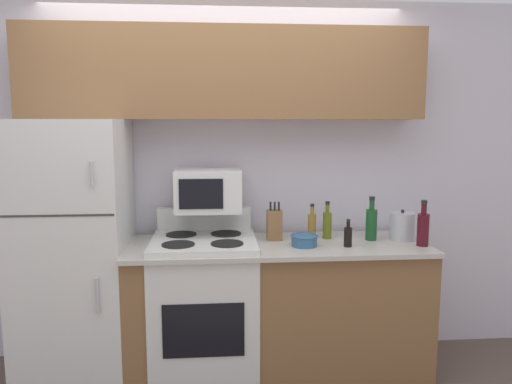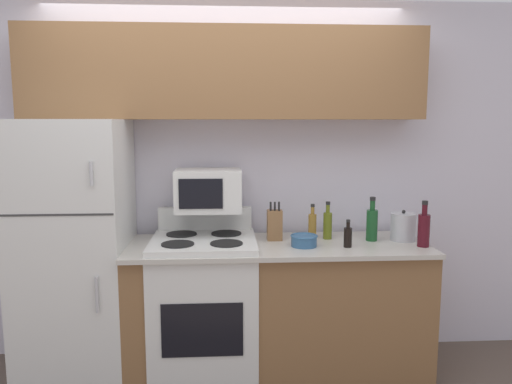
{
  "view_description": "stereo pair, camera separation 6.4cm",
  "coord_description": "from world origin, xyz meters",
  "px_view_note": "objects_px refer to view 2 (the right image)",
  "views": [
    {
      "loc": [
        -0.07,
        -2.9,
        1.71
      ],
      "look_at": [
        0.19,
        0.29,
        1.25
      ],
      "focal_mm": 35.0,
      "sensor_mm": 36.0,
      "label": 1
    },
    {
      "loc": [
        -0.0,
        -2.91,
        1.71
      ],
      "look_at": [
        0.19,
        0.29,
        1.25
      ],
      "focal_mm": 35.0,
      "sensor_mm": 36.0,
      "label": 2
    }
  ],
  "objects_px": {
    "stove": "(205,305)",
    "bottle_vinegar": "(313,225)",
    "bowl": "(304,240)",
    "bottle_soy_sauce": "(348,236)",
    "bottle_wine_red": "(424,229)",
    "knife_block": "(275,225)",
    "microwave": "(209,190)",
    "bottle_olive_oil": "(328,224)",
    "bottle_wine_green": "(372,224)",
    "refrigerator": "(76,252)",
    "kettle": "(403,227)"
  },
  "relations": [
    {
      "from": "stove",
      "to": "microwave",
      "type": "bearing_deg",
      "value": 77.12
    },
    {
      "from": "kettle",
      "to": "knife_block",
      "type": "bearing_deg",
      "value": 175.87
    },
    {
      "from": "microwave",
      "to": "knife_block",
      "type": "distance_m",
      "value": 0.51
    },
    {
      "from": "bottle_wine_red",
      "to": "bottle_soy_sauce",
      "type": "distance_m",
      "value": 0.49
    },
    {
      "from": "refrigerator",
      "to": "kettle",
      "type": "bearing_deg",
      "value": 0.2
    },
    {
      "from": "stove",
      "to": "bottle_wine_green",
      "type": "relative_size",
      "value": 3.67
    },
    {
      "from": "refrigerator",
      "to": "bowl",
      "type": "distance_m",
      "value": 1.5
    },
    {
      "from": "bottle_wine_green",
      "to": "refrigerator",
      "type": "bearing_deg",
      "value": -179.57
    },
    {
      "from": "bottle_soy_sauce",
      "to": "bottle_wine_green",
      "type": "bearing_deg",
      "value": 38.99
    },
    {
      "from": "refrigerator",
      "to": "stove",
      "type": "xyz_separation_m",
      "value": [
        0.84,
        -0.03,
        -0.37
      ]
    },
    {
      "from": "stove",
      "to": "bottle_vinegar",
      "type": "distance_m",
      "value": 0.92
    },
    {
      "from": "bottle_wine_green",
      "to": "bottle_vinegar",
      "type": "bearing_deg",
      "value": 166.63
    },
    {
      "from": "refrigerator",
      "to": "stove",
      "type": "height_order",
      "value": "refrigerator"
    },
    {
      "from": "refrigerator",
      "to": "microwave",
      "type": "relative_size",
      "value": 3.9
    },
    {
      "from": "bottle_soy_sauce",
      "to": "bottle_wine_red",
      "type": "bearing_deg",
      "value": -1.76
    },
    {
      "from": "knife_block",
      "to": "bottle_vinegar",
      "type": "height_order",
      "value": "knife_block"
    },
    {
      "from": "bottle_wine_red",
      "to": "bottle_soy_sauce",
      "type": "bearing_deg",
      "value": 178.24
    },
    {
      "from": "microwave",
      "to": "bottle_wine_green",
      "type": "bearing_deg",
      "value": -4.93
    },
    {
      "from": "microwave",
      "to": "bowl",
      "type": "relative_size",
      "value": 2.48
    },
    {
      "from": "knife_block",
      "to": "bottle_soy_sauce",
      "type": "height_order",
      "value": "knife_block"
    },
    {
      "from": "bottle_olive_oil",
      "to": "stove",
      "type": "bearing_deg",
      "value": -172.37
    },
    {
      "from": "stove",
      "to": "bottle_olive_oil",
      "type": "relative_size",
      "value": 4.24
    },
    {
      "from": "stove",
      "to": "bottle_soy_sauce",
      "type": "bearing_deg",
      "value": -7.4
    },
    {
      "from": "stove",
      "to": "bottle_soy_sauce",
      "type": "relative_size",
      "value": 6.12
    },
    {
      "from": "bottle_soy_sauce",
      "to": "bottle_vinegar",
      "type": "distance_m",
      "value": 0.32
    },
    {
      "from": "stove",
      "to": "bottle_vinegar",
      "type": "height_order",
      "value": "bottle_vinegar"
    },
    {
      "from": "refrigerator",
      "to": "knife_block",
      "type": "xyz_separation_m",
      "value": [
        1.32,
        0.07,
        0.15
      ]
    },
    {
      "from": "knife_block",
      "to": "bottle_wine_red",
      "type": "distance_m",
      "value": 0.97
    },
    {
      "from": "bottle_olive_oil",
      "to": "bottle_wine_green",
      "type": "relative_size",
      "value": 0.87
    },
    {
      "from": "bowl",
      "to": "kettle",
      "type": "relative_size",
      "value": 0.85
    },
    {
      "from": "knife_block",
      "to": "bottle_wine_green",
      "type": "distance_m",
      "value": 0.66
    },
    {
      "from": "microwave",
      "to": "knife_block",
      "type": "bearing_deg",
      "value": -5.04
    },
    {
      "from": "knife_block",
      "to": "bottle_wine_red",
      "type": "xyz_separation_m",
      "value": [
        0.94,
        -0.24,
        0.01
      ]
    },
    {
      "from": "bottle_olive_oil",
      "to": "refrigerator",
      "type": "bearing_deg",
      "value": -177.18
    },
    {
      "from": "refrigerator",
      "to": "microwave",
      "type": "bearing_deg",
      "value": 7.21
    },
    {
      "from": "bottle_olive_oil",
      "to": "bottle_soy_sauce",
      "type": "bearing_deg",
      "value": -70.19
    },
    {
      "from": "knife_block",
      "to": "kettle",
      "type": "relative_size",
      "value": 1.26
    },
    {
      "from": "bottle_soy_sauce",
      "to": "bottle_wine_green",
      "type": "xyz_separation_m",
      "value": [
        0.21,
        0.17,
        0.05
      ]
    },
    {
      "from": "microwave",
      "to": "bottle_wine_red",
      "type": "relative_size",
      "value": 1.47
    },
    {
      "from": "bottle_olive_oil",
      "to": "microwave",
      "type": "bearing_deg",
      "value": 178.09
    },
    {
      "from": "knife_block",
      "to": "refrigerator",
      "type": "bearing_deg",
      "value": -176.93
    },
    {
      "from": "bottle_wine_red",
      "to": "bottle_vinegar",
      "type": "height_order",
      "value": "bottle_wine_red"
    },
    {
      "from": "bowl",
      "to": "bottle_soy_sauce",
      "type": "height_order",
      "value": "bottle_soy_sauce"
    },
    {
      "from": "knife_block",
      "to": "bottle_wine_red",
      "type": "relative_size",
      "value": 0.88
    },
    {
      "from": "bottle_soy_sauce",
      "to": "stove",
      "type": "bearing_deg",
      "value": 172.6
    },
    {
      "from": "stove",
      "to": "microwave",
      "type": "relative_size",
      "value": 2.5
    },
    {
      "from": "refrigerator",
      "to": "bottle_wine_red",
      "type": "distance_m",
      "value": 2.27
    },
    {
      "from": "bowl",
      "to": "bottle_vinegar",
      "type": "xyz_separation_m",
      "value": [
        0.09,
        0.22,
        0.05
      ]
    },
    {
      "from": "kettle",
      "to": "stove",
      "type": "bearing_deg",
      "value": -178.37
    },
    {
      "from": "bottle_wine_red",
      "to": "microwave",
      "type": "bearing_deg",
      "value": 168.75
    }
  ]
}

